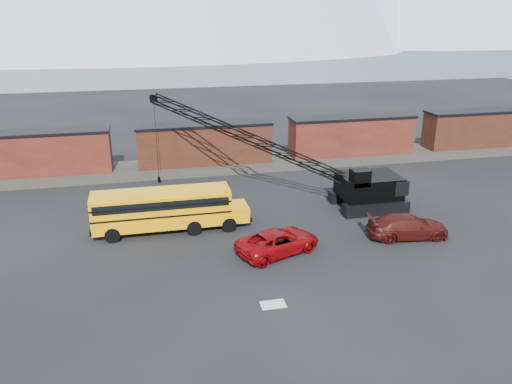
{
  "coord_description": "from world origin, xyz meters",
  "views": [
    {
      "loc": [
        -5.73,
        -27.33,
        15.6
      ],
      "look_at": [
        1.8,
        6.18,
        3.0
      ],
      "focal_mm": 35.0,
      "sensor_mm": 36.0,
      "label": 1
    }
  ],
  "objects_px": {
    "red_pickup": "(278,242)",
    "maroon_suv": "(408,226)",
    "school_bus": "(167,209)",
    "crawler_crane": "(249,138)"
  },
  "relations": [
    {
      "from": "school_bus",
      "to": "red_pickup",
      "type": "xyz_separation_m",
      "value": [
        7.13,
        -5.25,
        -0.98
      ]
    },
    {
      "from": "school_bus",
      "to": "maroon_suv",
      "type": "height_order",
      "value": "school_bus"
    },
    {
      "from": "red_pickup",
      "to": "crawler_crane",
      "type": "distance_m",
      "value": 12.22
    },
    {
      "from": "school_bus",
      "to": "red_pickup",
      "type": "height_order",
      "value": "school_bus"
    },
    {
      "from": "school_bus",
      "to": "crawler_crane",
      "type": "relative_size",
      "value": 0.58
    },
    {
      "from": "red_pickup",
      "to": "maroon_suv",
      "type": "distance_m",
      "value": 9.8
    },
    {
      "from": "school_bus",
      "to": "maroon_suv",
      "type": "distance_m",
      "value": 17.66
    },
    {
      "from": "maroon_suv",
      "to": "red_pickup",
      "type": "bearing_deg",
      "value": 98.34
    },
    {
      "from": "maroon_suv",
      "to": "crawler_crane",
      "type": "relative_size",
      "value": 0.29
    },
    {
      "from": "red_pickup",
      "to": "maroon_suv",
      "type": "bearing_deg",
      "value": -109.03
    }
  ]
}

